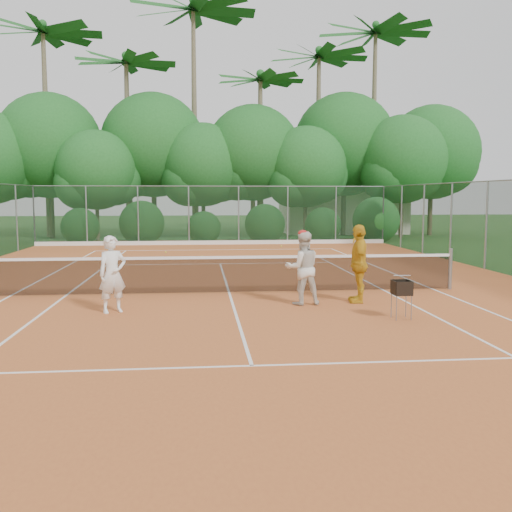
{
  "coord_description": "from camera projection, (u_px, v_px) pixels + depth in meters",
  "views": [
    {
      "loc": [
        -0.75,
        -14.55,
        2.52
      ],
      "look_at": [
        0.58,
        -1.2,
        1.1
      ],
      "focal_mm": 40.0,
      "sensor_mm": 36.0,
      "label": 1
    }
  ],
  "objects": [
    {
      "name": "court_markings",
      "position": [
        229.0,
        293.0,
        14.73
      ],
      "size": [
        11.03,
        23.83,
        0.01
      ],
      "color": "white",
      "rests_on": "clay_court"
    },
    {
      "name": "player_center_grp",
      "position": [
        303.0,
        268.0,
        13.09
      ],
      "size": [
        0.88,
        0.71,
        1.72
      ],
      "color": "silver",
      "rests_on": "clay_court"
    },
    {
      "name": "stray_ball_b",
      "position": [
        281.0,
        246.0,
        28.09
      ],
      "size": [
        0.07,
        0.07,
        0.07
      ],
      "primitive_type": "sphere",
      "color": "#D4E635",
      "rests_on": "clay_court"
    },
    {
      "name": "player_yellow",
      "position": [
        359.0,
        264.0,
        13.36
      ],
      "size": [
        0.62,
        1.14,
        1.84
      ],
      "primitive_type": "imported",
      "rotation": [
        0.0,
        0.0,
        -1.74
      ],
      "color": "gold",
      "rests_on": "clay_court"
    },
    {
      "name": "ball_hopper",
      "position": [
        402.0,
        288.0,
        11.55
      ],
      "size": [
        0.35,
        0.35,
        0.79
      ],
      "rotation": [
        0.0,
        0.0,
        0.17
      ],
      "color": "gray",
      "rests_on": "clay_court"
    },
    {
      "name": "tropical_treeline",
      "position": [
        235.0,
        153.0,
        34.35
      ],
      "size": [
        32.1,
        8.49,
        15.03
      ],
      "color": "brown",
      "rests_on": "ground"
    },
    {
      "name": "clay_court",
      "position": [
        229.0,
        293.0,
        14.74
      ],
      "size": [
        18.0,
        36.0,
        0.02
      ],
      "primitive_type": "cube",
      "color": "#B95E2A",
      "rests_on": "ground"
    },
    {
      "name": "tennis_net",
      "position": [
        229.0,
        273.0,
        14.68
      ],
      "size": [
        11.97,
        0.1,
        1.1
      ],
      "color": "gray",
      "rests_on": "clay_court"
    },
    {
      "name": "stray_ball_c",
      "position": [
        202.0,
        256.0,
        23.31
      ],
      "size": [
        0.07,
        0.07,
        0.07
      ],
      "primitive_type": "sphere",
      "color": "#BAD331",
      "rests_on": "clay_court"
    },
    {
      "name": "stray_ball_a",
      "position": [
        166.0,
        252.0,
        25.08
      ],
      "size": [
        0.07,
        0.07,
        0.07
      ],
      "primitive_type": "sphere",
      "color": "#C9D331",
      "rests_on": "clay_court"
    },
    {
      "name": "club_building",
      "position": [
        341.0,
        211.0,
        39.22
      ],
      "size": [
        8.0,
        5.0,
        3.0
      ],
      "primitive_type": "cube",
      "color": "beige",
      "rests_on": "ground"
    },
    {
      "name": "ground",
      "position": [
        229.0,
        294.0,
        14.74
      ],
      "size": [
        120.0,
        120.0,
        0.0
      ],
      "primitive_type": "plane",
      "color": "#214719",
      "rests_on": "ground"
    },
    {
      "name": "fence_back",
      "position": [
        214.0,
        215.0,
        29.42
      ],
      "size": [
        18.07,
        0.07,
        3.0
      ],
      "color": "#19381E",
      "rests_on": "clay_court"
    },
    {
      "name": "player_white",
      "position": [
        112.0,
        274.0,
        12.19
      ],
      "size": [
        0.72,
        0.63,
        1.66
      ],
      "primitive_type": "imported",
      "rotation": [
        0.0,
        0.0,
        0.49
      ],
      "color": "white",
      "rests_on": "clay_court"
    }
  ]
}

